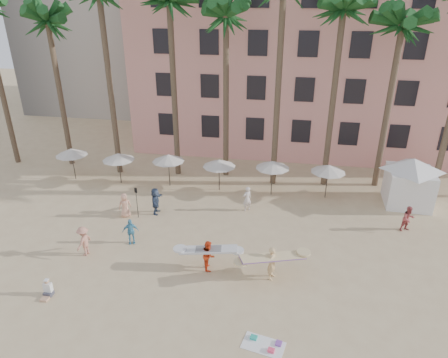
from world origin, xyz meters
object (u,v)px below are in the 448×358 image
Objects in this scene: pink_hotel at (326,60)px; carrier_yellow at (273,261)px; carrier_white at (209,254)px; cabana at (410,177)px.

carrier_yellow is (-3.32, -23.43, -6.93)m from pink_hotel.
carrier_yellow is at bearing -4.19° from carrier_white.
pink_hotel is at bearing 112.95° from cabana.
cabana is 1.48× the size of carrier_white.
pink_hotel reaches higher than carrier_white.
carrier_yellow is at bearing -98.06° from pink_hotel.
cabana is at bearing -67.05° from pink_hotel.
carrier_white is (-6.80, -23.17, -7.07)m from pink_hotel.
pink_hotel is at bearing 81.94° from carrier_yellow.
carrier_yellow is 3.49m from carrier_white.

